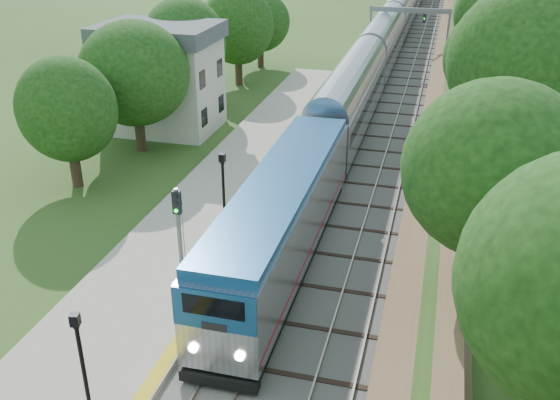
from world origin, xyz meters
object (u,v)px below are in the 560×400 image
(station_building, at_px, (162,77))
(lamppost_far, at_px, (224,201))
(lamppost_mid, at_px, (85,378))
(train, at_px, (392,30))
(signal_gantry, at_px, (409,21))
(signal_platform, at_px, (180,238))
(signal_farside, at_px, (429,141))

(station_building, bearing_deg, lamppost_far, -56.50)
(lamppost_mid, height_order, lamppost_far, lamppost_far)
(lamppost_mid, relative_size, lamppost_far, 0.97)
(train, xyz_separation_m, lamppost_far, (-3.40, -49.57, 0.13))
(signal_gantry, distance_m, signal_platform, 47.84)
(signal_platform, bearing_deg, signal_farside, 58.25)
(station_building, bearing_deg, signal_gantry, 56.62)
(train, height_order, lamppost_mid, lamppost_mid)
(lamppost_far, distance_m, signal_farside, 12.67)
(lamppost_mid, xyz_separation_m, lamppost_far, (-0.06, 13.30, 0.06))
(signal_platform, relative_size, signal_farside, 0.99)
(lamppost_mid, bearing_deg, station_building, 109.98)
(lamppost_mid, bearing_deg, signal_gantry, 83.89)
(signal_farside, bearing_deg, station_building, 158.82)
(lamppost_mid, distance_m, signal_farside, 23.54)
(lamppost_mid, relative_size, signal_platform, 0.79)
(signal_gantry, xyz_separation_m, train, (-2.47, 8.57, -2.53))
(train, distance_m, lamppost_mid, 62.96)
(lamppost_far, bearing_deg, lamppost_mid, -89.73)
(signal_gantry, relative_size, signal_platform, 1.49)
(train, distance_m, signal_platform, 56.19)
(lamppost_mid, height_order, signal_farside, signal_farside)
(station_building, height_order, lamppost_mid, station_building)
(signal_platform, bearing_deg, signal_gantry, 83.55)
(train, bearing_deg, signal_platform, -92.96)
(station_building, xyz_separation_m, signal_platform, (11.10, -22.53, -0.23))
(signal_gantry, bearing_deg, signal_farside, -83.52)
(lamppost_mid, bearing_deg, signal_platform, 86.29)
(train, bearing_deg, lamppost_far, -93.93)
(lamppost_mid, height_order, signal_platform, signal_platform)
(lamppost_far, height_order, signal_farside, signal_farside)
(station_building, height_order, train, station_building)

